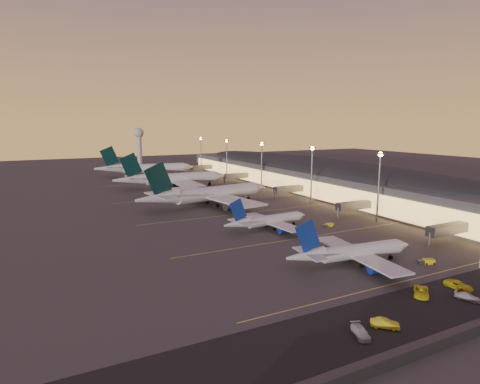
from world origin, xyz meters
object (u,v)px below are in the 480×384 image
(service_van_c, at_px, (468,297))
(service_van_d, at_px, (459,285))
(airliner_narrow_north, at_px, (267,221))
(service_van_f, at_px, (421,292))
(radar_tower, at_px, (139,140))
(airliner_wide_mid, at_px, (172,179))
(airliner_wide_far, at_px, (146,169))
(service_van_b, at_px, (385,324))
(airliner_narrow_south, at_px, (351,252))
(airliner_wide_near, at_px, (207,194))
(baggage_tug_c, at_px, (329,225))
(service_van_a, at_px, (360,332))
(baggage_tug_b, at_px, (392,247))
(baggage_tug_a, at_px, (427,262))

(service_van_c, xyz_separation_m, service_van_d, (3.63, 4.50, 0.13))
(airliner_narrow_north, distance_m, service_van_f, 61.10)
(radar_tower, relative_size, service_van_c, 6.58)
(radar_tower, height_order, service_van_f, radar_tower)
(airliner_wide_mid, bearing_deg, airliner_wide_far, 92.09)
(service_van_b, bearing_deg, radar_tower, 36.18)
(airliner_narrow_south, height_order, airliner_wide_near, airliner_wide_near)
(radar_tower, bearing_deg, airliner_wide_mid, -96.55)
(baggage_tug_c, xyz_separation_m, service_van_f, (-20.21, -54.53, 0.33))
(airliner_wide_far, distance_m, service_van_a, 228.26)
(service_van_a, height_order, service_van_f, service_van_f)
(baggage_tug_b, bearing_deg, airliner_narrow_south, -170.27)
(airliner_narrow_south, bearing_deg, airliner_narrow_north, 98.22)
(airliner_narrow_south, xyz_separation_m, baggage_tug_a, (18.28, -8.25, -2.83))
(service_van_f, bearing_deg, airliner_wide_near, 141.75)
(airliner_wide_mid, relative_size, service_van_c, 13.10)
(airliner_wide_mid, relative_size, baggage_tug_c, 16.14)
(airliner_wide_near, distance_m, service_van_f, 106.83)
(airliner_wide_far, xyz_separation_m, baggage_tug_a, (20.82, -208.06, -4.94))
(baggage_tug_c, bearing_deg, service_van_a, -123.24)
(airliner_wide_far, relative_size, baggage_tug_a, 14.92)
(airliner_wide_near, height_order, baggage_tug_b, airliner_wide_near)
(airliner_wide_far, distance_m, service_van_d, 222.67)
(airliner_narrow_south, xyz_separation_m, service_van_a, (-22.98, -27.49, -2.63))
(airliner_narrow_south, height_order, baggage_tug_b, airliner_narrow_south)
(airliner_narrow_north, bearing_deg, baggage_tug_a, -72.63)
(airliner_narrow_south, distance_m, airliner_wide_near, 85.72)
(airliner_wide_near, relative_size, baggage_tug_b, 18.28)
(airliner_wide_near, bearing_deg, baggage_tug_c, -74.24)
(baggage_tug_a, bearing_deg, service_van_a, -131.19)
(baggage_tug_a, bearing_deg, airliner_wide_near, 127.20)
(airliner_wide_mid, distance_m, service_van_a, 170.80)
(airliner_narrow_north, height_order, baggage_tug_b, airliner_narrow_north)
(service_van_c, height_order, service_van_f, service_van_f)
(baggage_tug_a, bearing_deg, service_van_f, -120.86)
(airliner_narrow_north, bearing_deg, airliner_wide_far, 86.22)
(airliner_wide_far, bearing_deg, airliner_wide_mid, -80.58)
(service_van_d, bearing_deg, airliner_narrow_south, 115.58)
(airliner_narrow_south, distance_m, baggage_tug_c, 39.33)
(baggage_tug_c, bearing_deg, service_van_d, -97.87)
(baggage_tug_b, xyz_separation_m, service_van_d, (-10.03, -27.70, 0.38))
(service_van_d, height_order, service_van_f, service_van_f)
(baggage_tug_c, height_order, service_van_c, service_van_c)
(airliner_narrow_south, xyz_separation_m, service_van_b, (-17.11, -27.39, -2.57))
(airliner_wide_far, relative_size, service_van_f, 10.74)
(service_van_a, distance_m, service_van_d, 33.86)
(airliner_narrow_south, relative_size, airliner_narrow_north, 1.10)
(service_van_b, bearing_deg, baggage_tug_b, -7.08)
(airliner_wide_near, xyz_separation_m, baggage_tug_a, (22.34, -93.85, -4.84))
(airliner_wide_far, bearing_deg, service_van_f, -80.44)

